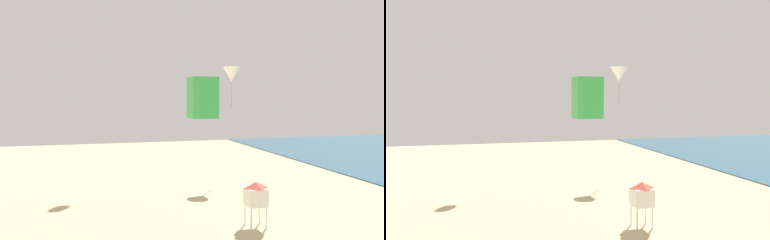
# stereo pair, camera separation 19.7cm
# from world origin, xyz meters

# --- Properties ---
(lifeguard_stand) EXTENTS (1.10, 1.10, 2.55)m
(lifeguard_stand) POSITION_xyz_m (10.27, 17.91, 1.84)
(lifeguard_stand) COLOR white
(lifeguard_stand) RESTS_ON ground
(kite_green_box) EXTENTS (1.06, 1.06, 1.66)m
(kite_green_box) POSITION_xyz_m (5.61, 12.80, 7.30)
(kite_green_box) COLOR green
(kite_white_delta) EXTENTS (1.57, 1.57, 3.57)m
(kite_white_delta) POSITION_xyz_m (13.99, 31.59, 9.17)
(kite_white_delta) COLOR white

